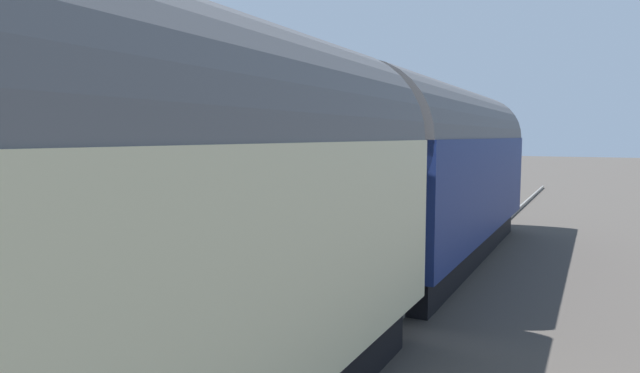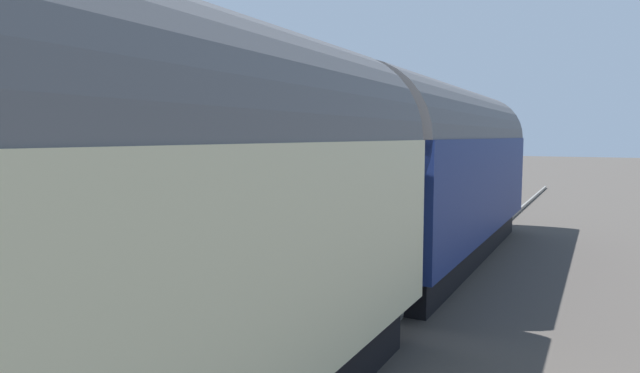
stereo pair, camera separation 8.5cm
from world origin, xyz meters
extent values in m
plane|color=#423D38|center=(0.00, 0.00, 0.00)|extent=(160.00, 160.00, 0.00)
cube|color=#A39B8C|center=(0.00, 3.70, 0.42)|extent=(32.00, 5.41, 0.84)
cube|color=beige|center=(0.00, 1.18, 0.85)|extent=(32.00, 0.36, 0.02)
cube|color=gray|center=(0.00, -1.62, 0.07)|extent=(52.00, 0.08, 0.14)
cube|color=gray|center=(0.00, -0.18, 0.07)|extent=(52.00, 0.08, 0.14)
cube|color=black|center=(5.15, -0.90, 0.35)|extent=(9.44, 2.29, 0.70)
cube|color=navy|center=(5.15, -0.90, 1.85)|extent=(10.26, 2.70, 2.30)
cylinder|color=#515154|center=(5.15, -0.90, 3.00)|extent=(10.26, 2.65, 2.65)
cube|color=black|center=(5.15, 0.47, 2.14)|extent=(8.72, 0.03, 0.80)
cylinder|color=black|center=(8.23, -0.90, 0.35)|extent=(0.70, 2.16, 0.70)
cylinder|color=black|center=(2.07, -0.90, 0.35)|extent=(0.70, 2.16, 0.70)
cube|color=black|center=(10.30, -0.90, 2.25)|extent=(0.04, 2.16, 0.90)
cylinder|color=#F2EDCC|center=(10.32, -0.90, 1.27)|extent=(0.06, 0.24, 0.24)
cube|color=red|center=(10.36, -0.90, 0.82)|extent=(0.16, 2.56, 0.24)
cube|color=beige|center=(-5.18, -0.90, 1.85)|extent=(9.40, 2.70, 2.30)
cylinder|color=#515154|center=(-5.18, -0.90, 3.00)|extent=(9.40, 2.65, 2.65)
cylinder|color=black|center=(-2.36, -0.90, 0.35)|extent=(0.70, 2.16, 0.70)
cube|color=white|center=(1.62, 4.71, 2.32)|extent=(5.99, 3.93, 2.96)
cube|color=#47423D|center=(1.62, 3.73, 4.54)|extent=(6.49, 2.22, 1.71)
cube|color=#47423D|center=(1.62, 5.69, 4.54)|extent=(6.49, 2.22, 1.71)
cylinder|color=#47423D|center=(1.62, 4.71, 5.28)|extent=(6.49, 0.16, 0.16)
cube|color=brown|center=(0.52, 4.71, 4.91)|extent=(0.56, 0.56, 2.23)
cube|color=teal|center=(1.55, 2.72, 1.89)|extent=(0.90, 0.06, 2.10)
cube|color=teal|center=(0.15, 2.72, 2.54)|extent=(0.80, 0.05, 1.10)
cube|color=teal|center=(2.95, 2.72, 2.54)|extent=(0.80, 0.05, 1.10)
cube|color=teal|center=(8.29, 3.18, 1.29)|extent=(1.41, 0.42, 0.06)
cube|color=teal|center=(8.29, 3.00, 1.52)|extent=(1.40, 0.12, 0.40)
cube|color=black|center=(7.73, 3.17, 1.06)|extent=(0.07, 0.36, 0.44)
cube|color=black|center=(8.85, 3.19, 1.06)|extent=(0.07, 0.36, 0.44)
cube|color=teal|center=(10.36, 3.46, 1.29)|extent=(1.41, 0.42, 0.06)
cube|color=teal|center=(10.37, 3.28, 1.52)|extent=(1.40, 0.13, 0.40)
cube|color=black|center=(9.80, 3.45, 1.06)|extent=(0.07, 0.36, 0.44)
cube|color=black|center=(10.92, 3.47, 1.06)|extent=(0.07, 0.36, 0.44)
cylinder|color=black|center=(-4.09, 1.57, 2.36)|extent=(0.10, 0.10, 3.03)
cylinder|color=black|center=(-4.09, 1.57, 3.72)|extent=(0.05, 0.50, 0.05)
cube|color=beige|center=(-4.09, 1.57, 4.01)|extent=(0.24, 0.24, 0.32)
cone|color=black|center=(-4.09, 1.57, 4.23)|extent=(0.32, 0.32, 0.14)
cylinder|color=#4C3828|center=(11.34, 10.49, 1.74)|extent=(0.38, 0.38, 3.49)
ellipsoid|color=#4C8C2D|center=(11.34, 10.49, 4.77)|extent=(3.08, 2.86, 3.67)
cylinder|color=#4C3828|center=(3.97, 10.50, 2.16)|extent=(0.36, 0.36, 4.32)
ellipsoid|color=#4C8C2D|center=(3.97, 10.50, 5.91)|extent=(4.16, 3.74, 4.55)
cylinder|color=#4C3828|center=(8.50, 9.43, 2.14)|extent=(0.39, 0.39, 4.28)
ellipsoid|color=#2D7233|center=(8.50, 9.43, 5.50)|extent=(3.45, 3.76, 3.49)
camera|label=1|loc=(-8.06, -4.45, 3.05)|focal=30.11mm
camera|label=2|loc=(-8.02, -4.52, 3.05)|focal=30.11mm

